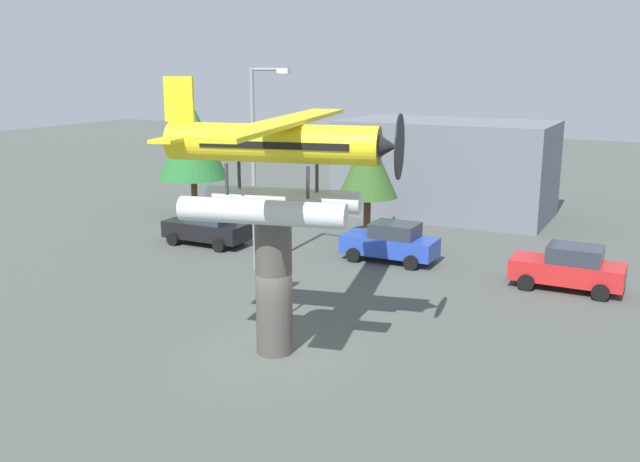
% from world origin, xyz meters
% --- Properties ---
extents(ground_plane, '(140.00, 140.00, 0.00)m').
position_xyz_m(ground_plane, '(0.00, 0.00, 0.00)').
color(ground_plane, '#4C514C').
extents(display_pedestal, '(1.10, 1.10, 4.20)m').
position_xyz_m(display_pedestal, '(0.00, 0.00, 2.10)').
color(display_pedestal, '#4C4742').
rests_on(display_pedestal, ground).
extents(floatplane_monument, '(7.16, 10.38, 4.00)m').
position_xyz_m(floatplane_monument, '(0.13, 0.03, 5.87)').
color(floatplane_monument, silver).
rests_on(floatplane_monument, display_pedestal).
extents(car_near_black, '(4.20, 2.02, 1.76)m').
position_xyz_m(car_near_black, '(-9.61, 9.72, 0.88)').
color(car_near_black, black).
rests_on(car_near_black, ground).
extents(car_mid_blue, '(4.20, 2.02, 1.76)m').
position_xyz_m(car_mid_blue, '(-0.62, 11.05, 0.88)').
color(car_mid_blue, '#2847B7').
rests_on(car_mid_blue, ground).
extents(car_far_red, '(4.20, 2.02, 1.76)m').
position_xyz_m(car_far_red, '(7.00, 10.46, 0.88)').
color(car_far_red, red).
rests_on(car_far_red, ground).
extents(streetlight_primary, '(1.84, 0.28, 8.45)m').
position_xyz_m(streetlight_primary, '(-5.07, 7.18, 4.87)').
color(streetlight_primary, gray).
rests_on(streetlight_primary, ground).
extents(storefront_building, '(11.84, 6.46, 5.43)m').
position_xyz_m(storefront_building, '(-1.60, 22.00, 2.71)').
color(storefront_building, slate).
rests_on(storefront_building, ground).
extents(tree_west, '(3.98, 3.98, 6.56)m').
position_xyz_m(tree_west, '(-14.49, 15.13, 4.34)').
color(tree_west, brown).
rests_on(tree_west, ground).
extents(tree_east, '(2.98, 2.98, 5.44)m').
position_xyz_m(tree_east, '(-3.24, 14.42, 3.76)').
color(tree_east, brown).
rests_on(tree_east, ground).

